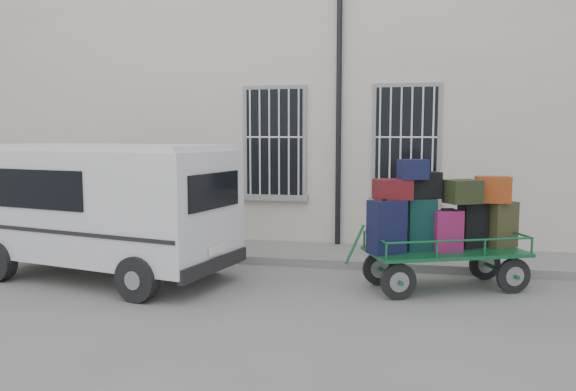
# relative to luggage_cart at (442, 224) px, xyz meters

# --- Properties ---
(ground) EXTENTS (80.00, 80.00, 0.00)m
(ground) POSITION_rel_luggage_cart_xyz_m (-2.89, -0.38, -1.03)
(ground) COLOR slate
(ground) RESTS_ON ground
(building) EXTENTS (24.00, 5.15, 6.00)m
(building) POSITION_rel_luggage_cart_xyz_m (-2.89, 5.12, 1.97)
(building) COLOR beige
(building) RESTS_ON ground
(sidewalk) EXTENTS (24.00, 1.70, 0.15)m
(sidewalk) POSITION_rel_luggage_cart_xyz_m (-2.89, 1.82, -0.96)
(sidewalk) COLOR slate
(sidewalk) RESTS_ON ground
(luggage_cart) EXTENTS (2.82, 1.92, 2.04)m
(luggage_cart) POSITION_rel_luggage_cart_xyz_m (0.00, 0.00, 0.00)
(luggage_cart) COLOR black
(luggage_cart) RESTS_ON ground
(van) EXTENTS (4.75, 2.76, 2.25)m
(van) POSITION_rel_luggage_cart_xyz_m (-5.55, -0.41, 0.26)
(van) COLOR silver
(van) RESTS_ON ground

